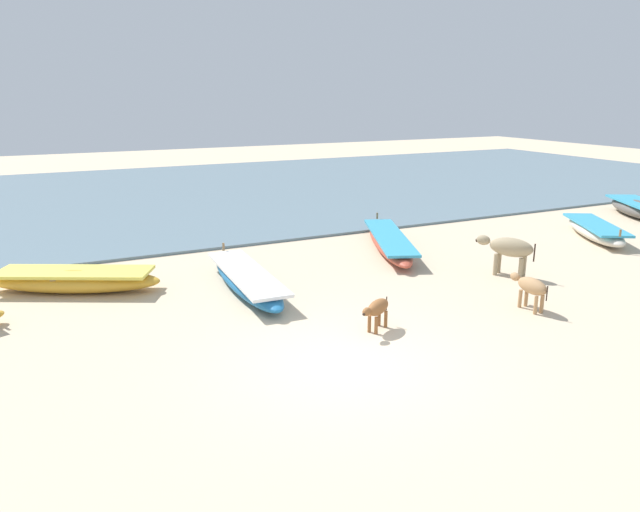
% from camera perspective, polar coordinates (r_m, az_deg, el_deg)
% --- Properties ---
extents(ground, '(80.00, 80.00, 0.00)m').
position_cam_1_polar(ground, '(9.99, 2.73, -10.15)').
color(ground, beige).
extents(sea_water, '(60.00, 20.00, 0.08)m').
position_cam_1_polar(sea_water, '(26.58, -16.47, 5.59)').
color(sea_water, slate).
rests_on(sea_water, ground).
extents(fishing_boat_0, '(2.64, 3.54, 0.76)m').
position_cam_1_polar(fishing_boat_0, '(24.30, 28.44, 4.10)').
color(fishing_boat_0, '#5B5651').
rests_on(fishing_boat_0, ground).
extents(fishing_boat_1, '(2.73, 4.92, 0.63)m').
position_cam_1_polar(fishing_boat_1, '(16.87, 6.73, 1.38)').
color(fishing_boat_1, '#B74733').
rests_on(fishing_boat_1, ground).
extents(fishing_boat_3, '(2.66, 3.67, 0.67)m').
position_cam_1_polar(fishing_boat_3, '(19.99, 25.13, 2.28)').
color(fishing_boat_3, beige).
rests_on(fishing_boat_3, ground).
extents(fishing_boat_4, '(3.91, 2.66, 0.69)m').
position_cam_1_polar(fishing_boat_4, '(14.35, -22.71, -2.15)').
color(fishing_boat_4, gold).
rests_on(fishing_boat_4, ground).
extents(fishing_boat_5, '(1.09, 4.39, 0.63)m').
position_cam_1_polar(fishing_boat_5, '(13.46, -7.15, -2.28)').
color(fishing_boat_5, '#1E669E').
rests_on(fishing_boat_5, ground).
extents(cow_adult_dun, '(0.93, 1.40, 0.96)m').
position_cam_1_polar(cow_adult_dun, '(14.98, 17.84, 0.70)').
color(cow_adult_dun, tan).
rests_on(cow_adult_dun, ground).
extents(calf_near_tan, '(0.33, 1.06, 0.69)m').
position_cam_1_polar(calf_near_tan, '(12.81, 19.77, -2.82)').
color(calf_near_tan, tan).
rests_on(calf_near_tan, ground).
extents(calf_far_brown, '(0.86, 0.61, 0.60)m').
position_cam_1_polar(calf_far_brown, '(11.09, 5.56, -5.12)').
color(calf_far_brown, brown).
rests_on(calf_far_brown, ground).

